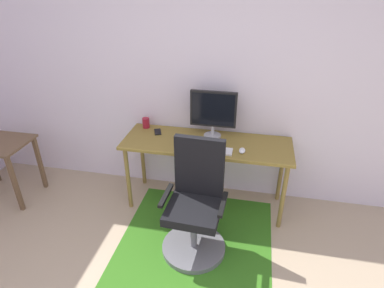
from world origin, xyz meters
TOP-DOWN VIEW (x-y plane):
  - wall_back at (0.00, 2.20)m, footprint 6.00×0.10m
  - area_rug at (0.18, 1.24)m, footprint 1.42×1.44m
  - desk at (0.17, 1.84)m, footprint 1.70×0.58m
  - monitor at (0.20, 1.99)m, footprint 0.47×0.18m
  - keyboard at (0.22, 1.67)m, footprint 0.43×0.13m
  - computer_mouse at (0.53, 1.71)m, footprint 0.06×0.10m
  - coffee_cup at (-0.54, 2.05)m, footprint 0.08×0.08m
  - cell_phone at (-0.38, 1.96)m, footprint 0.11×0.16m
  - office_chair at (0.18, 1.20)m, footprint 0.58×0.58m

SIDE VIEW (x-z plane):
  - area_rug at x=0.18m, z-range 0.00..0.01m
  - office_chair at x=0.18m, z-range -0.13..0.94m
  - desk at x=0.17m, z-range 0.31..1.07m
  - cell_phone at x=-0.38m, z-range 0.76..0.77m
  - keyboard at x=0.22m, z-range 0.76..0.78m
  - computer_mouse at x=0.53m, z-range 0.76..0.80m
  - coffee_cup at x=-0.54m, z-range 0.76..0.87m
  - monitor at x=0.20m, z-range 0.80..1.29m
  - wall_back at x=0.00m, z-range 0.00..2.60m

